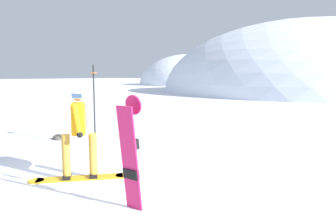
{
  "coord_description": "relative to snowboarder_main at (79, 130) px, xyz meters",
  "views": [
    {
      "loc": [
        4.62,
        -3.56,
        1.92
      ],
      "look_at": [
        0.07,
        2.94,
        1.0
      ],
      "focal_mm": 32.17,
      "sensor_mm": 36.0,
      "label": 1
    }
  ],
  "objects": [
    {
      "name": "snowboarder_main",
      "position": [
        0.0,
        0.0,
        0.0
      ],
      "size": [
        1.37,
        1.4,
        1.71
      ],
      "color": "orange",
      "rests_on": "ground"
    },
    {
      "name": "ridge_peak_main",
      "position": [
        -2.95,
        32.85,
        -0.92
      ],
      "size": [
        31.28,
        28.15,
        15.82
      ],
      "color": "white",
      "rests_on": "ground"
    },
    {
      "name": "rock_dark",
      "position": [
        -3.34,
        1.89,
        -0.92
      ],
      "size": [
        0.44,
        0.37,
        0.31
      ],
      "color": "#4C4742",
      "rests_on": "ground"
    },
    {
      "name": "ground_plane",
      "position": [
        -0.16,
        0.04,
        -0.92
      ],
      "size": [
        300.0,
        300.0,
        0.0
      ],
      "primitive_type": "plane",
      "color": "white"
    },
    {
      "name": "piste_marker_near",
      "position": [
        -1.83,
        1.98,
        0.35
      ],
      "size": [
        0.2,
        0.2,
        2.24
      ],
      "color": "black",
      "rests_on": "ground"
    },
    {
      "name": "spare_snowboard",
      "position": [
        1.68,
        -0.46,
        -0.08
      ],
      "size": [
        0.28,
        0.23,
        1.65
      ],
      "color": "#D11E5B",
      "rests_on": "ground"
    },
    {
      "name": "ridge_peak_far",
      "position": [
        -27.21,
        48.99,
        -0.92
      ],
      "size": [
        20.54,
        18.49,
        12.29
      ],
      "color": "white",
      "rests_on": "ground"
    }
  ]
}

